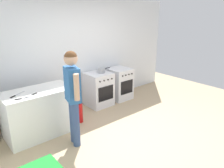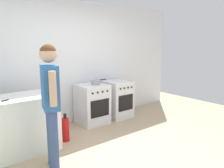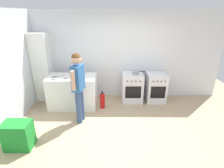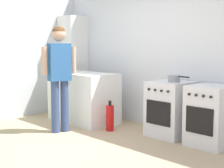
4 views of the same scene
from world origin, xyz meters
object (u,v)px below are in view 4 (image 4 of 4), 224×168
Objects in this scene: pot at (174,79)px; fire_extinguisher at (110,118)px; oven_left at (171,109)px; knife_utility at (61,72)px; knife_carving at (68,73)px; larder_cabinet at (73,64)px; oven_right at (211,116)px; knife_bread at (71,72)px; person at (59,69)px.

pot is 0.73× the size of fire_extinguisher.
oven_left is 3.38× the size of knife_utility.
fire_extinguisher is (1.19, 0.13, -0.69)m from knife_utility.
larder_cabinet is at bearing 137.88° from knife_carving.
larder_cabinet reaches higher than fire_extinguisher.
oven_right is 2.71m from knife_carving.
knife_carving is (0.16, 0.03, -0.00)m from knife_utility.
knife_bread is 1.00× the size of knife_carving.
knife_bread is (-2.14, -0.34, 0.00)m from pot.
person is at bearing -127.96° from fire_extinguisher.
oven_right is 1.70× the size of fire_extinguisher.
knife_bread is 0.63× the size of fire_extinguisher.
person is at bearing -47.04° from knife_bread.
larder_cabinet is at bearing 161.95° from fire_extinguisher.
oven_left is 1.70× the size of fire_extinguisher.
knife_carving is at bearing -164.65° from pot.
pot is 2.22m from knife_utility.
knife_utility is (-2.06, -0.61, 0.48)m from oven_left.
knife_carving is (-1.90, -0.58, 0.48)m from oven_left.
knife_bread is 0.24m from knife_utility.
oven_left is 1.86m from person.
fire_extinguisher is at bearing 52.04° from person.
person is (-1.45, -1.08, 0.12)m from pot.
knife_bread is 0.76m from larder_cabinet.
oven_left is at bearing 155.72° from pot.
knife_utility is at bearing 143.99° from person.
larder_cabinet is (-2.73, 0.14, 0.10)m from pot.
fire_extinguisher is 2.03m from larder_cabinet.
oven_left is at bearing -2.20° from larder_cabinet.
pot is at bearing -176.75° from oven_right.
oven_right is 2.87m from knife_utility.
knife_utility is at bearing -168.23° from knife_carving.
larder_cabinet is (-1.78, 0.58, 0.78)m from fire_extinguisher.
oven_left is at bearing 16.95° from knife_carving.
oven_left is 2.71m from larder_cabinet.
person is at bearing -45.40° from knife_carving.
larder_cabinet reaches higher than pot.
oven_left is at bearing 10.27° from knife_bread.
knife_utility is (-2.77, -0.61, 0.48)m from oven_right.
knife_utility is at bearing -163.45° from oven_left.
oven_right is 2.71× the size of knife_bread.
knife_utility is at bearing -50.46° from larder_cabinet.
larder_cabinet is at bearing 178.26° from oven_right.
larder_cabinet is at bearing 136.48° from person.
larder_cabinet reaches higher than knife_bread.
fire_extinguisher is (-0.95, -0.44, -0.69)m from pot.
fire_extinguisher is (1.19, -0.10, -0.69)m from knife_bread.
larder_cabinet reaches higher than knife_carving.
fire_extinguisher is at bearing -18.05° from larder_cabinet.
pot is 1.16× the size of knife_bread.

